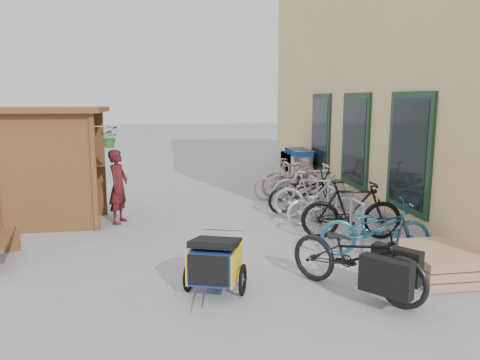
{
  "coord_description": "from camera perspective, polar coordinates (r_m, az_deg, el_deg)",
  "views": [
    {
      "loc": [
        -0.89,
        -7.39,
        2.59
      ],
      "look_at": [
        0.5,
        1.5,
        1.0
      ],
      "focal_mm": 35.0,
      "sensor_mm": 36.0,
      "label": 1
    }
  ],
  "objects": [
    {
      "name": "bike_6",
      "position": [
        11.91,
        5.81,
        -0.34
      ],
      "size": [
        1.84,
        0.98,
        0.92
      ],
      "primitive_type": "imported",
      "rotation": [
        0.0,
        0.0,
        1.35
      ],
      "color": "#99999D",
      "rests_on": "ground"
    },
    {
      "name": "shopping_carts",
      "position": [
        14.59,
        6.66,
        2.22
      ],
      "size": [
        0.6,
        2.03,
        1.08
      ],
      "color": "silver",
      "rests_on": "ground"
    },
    {
      "name": "bike_3",
      "position": [
        10.12,
        9.05,
        -1.87
      ],
      "size": [
        1.82,
        1.06,
        1.06
      ],
      "primitive_type": "imported",
      "rotation": [
        0.0,
        0.0,
        1.23
      ],
      "color": "#99999D",
      "rests_on": "ground"
    },
    {
      "name": "bike_2",
      "position": [
        9.85,
        10.01,
        -2.89
      ],
      "size": [
        1.64,
        0.76,
        0.83
      ],
      "primitive_type": "imported",
      "rotation": [
        0.0,
        0.0,
        1.7
      ],
      "color": "silver",
      "rests_on": "ground"
    },
    {
      "name": "cargo_bike",
      "position": [
        6.45,
        14.23,
        -9.04
      ],
      "size": [
        1.77,
        2.0,
        1.05
      ],
      "rotation": [
        0.0,
        0.0,
        0.66
      ],
      "color": "black",
      "rests_on": "ground"
    },
    {
      "name": "bike_rack",
      "position": [
        10.51,
        8.98,
        -1.49
      ],
      "size": [
        0.05,
        5.35,
        0.86
      ],
      "color": "#A5A8AD",
      "rests_on": "ground"
    },
    {
      "name": "bike_1",
      "position": [
        8.86,
        13.41,
        -3.55
      ],
      "size": [
        1.91,
        0.84,
        1.11
      ],
      "primitive_type": "imported",
      "rotation": [
        0.0,
        0.0,
        1.39
      ],
      "color": "black",
      "rests_on": "ground"
    },
    {
      "name": "pallet_stack",
      "position": [
        7.53,
        23.11,
        -9.23
      ],
      "size": [
        1.0,
        1.2,
        0.4
      ],
      "color": "tan",
      "rests_on": "ground"
    },
    {
      "name": "person_kiosk",
      "position": [
        10.01,
        -14.6,
        -0.78
      ],
      "size": [
        0.53,
        0.65,
        1.54
      ],
      "primitive_type": "imported",
      "rotation": [
        0.0,
        0.0,
        1.25
      ],
      "color": "maroon",
      "rests_on": "ground"
    },
    {
      "name": "bike_4",
      "position": [
        10.79,
        7.89,
        -1.4
      ],
      "size": [
        1.88,
        0.91,
        0.95
      ],
      "primitive_type": "imported",
      "rotation": [
        0.0,
        0.0,
        1.73
      ],
      "color": "black",
      "rests_on": "ground"
    },
    {
      "name": "building",
      "position": [
        14.03,
        23.52,
        12.9
      ],
      "size": [
        6.07,
        13.0,
        7.0
      ],
      "color": "#DCBD7E",
      "rests_on": "ground"
    },
    {
      "name": "kiosk",
      "position": [
        10.2,
        -22.41,
        3.42
      ],
      "size": [
        2.49,
        1.65,
        2.4
      ],
      "color": "brown",
      "rests_on": "ground"
    },
    {
      "name": "ground",
      "position": [
        7.88,
        -1.93,
        -9.16
      ],
      "size": [
        80.0,
        80.0,
        0.0
      ],
      "primitive_type": "plane",
      "color": "#98989A"
    },
    {
      "name": "child_trailer",
      "position": [
        6.34,
        -3.05,
        -9.77
      ],
      "size": [
        0.89,
        1.38,
        0.8
      ],
      "rotation": [
        0.0,
        0.0,
        -0.33
      ],
      "color": "#1B3D99",
      "rests_on": "ground"
    },
    {
      "name": "bike_7",
      "position": [
        12.37,
        6.36,
        0.31
      ],
      "size": [
        1.77,
        0.67,
        1.04
      ],
      "primitive_type": "imported",
      "rotation": [
        0.0,
        0.0,
        1.68
      ],
      "color": "#D0878E",
      "rests_on": "ground"
    },
    {
      "name": "bike_5",
      "position": [
        11.27,
        8.49,
        -0.58
      ],
      "size": [
        1.83,
        0.65,
        1.08
      ],
      "primitive_type": "imported",
      "rotation": [
        0.0,
        0.0,
        1.49
      ],
      "color": "silver",
      "rests_on": "ground"
    },
    {
      "name": "bike_0",
      "position": [
        8.05,
        16.14,
        -5.64
      ],
      "size": [
        1.88,
        0.94,
        0.94
      ],
      "primitive_type": "imported",
      "rotation": [
        0.0,
        0.0,
        1.39
      ],
      "color": "#1D6077",
      "rests_on": "ground"
    }
  ]
}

